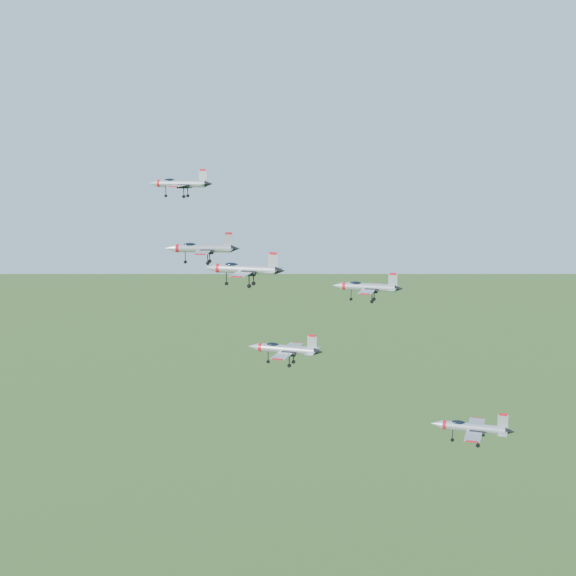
% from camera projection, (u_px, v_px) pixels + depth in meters
% --- Properties ---
extents(jet_lead, '(12.05, 10.09, 3.23)m').
position_uv_depth(jet_lead, '(179.00, 183.00, 142.14)').
color(jet_lead, '#A0A5AC').
extents(jet_left_high, '(11.27, 9.63, 3.09)m').
position_uv_depth(jet_left_high, '(201.00, 248.00, 121.49)').
color(jet_left_high, '#A0A5AC').
extents(jet_right_high, '(11.38, 9.47, 3.04)m').
position_uv_depth(jet_right_high, '(244.00, 269.00, 107.73)').
color(jet_right_high, '#A0A5AC').
extents(jet_left_low, '(11.22, 9.31, 3.00)m').
position_uv_depth(jet_left_low, '(366.00, 287.00, 124.51)').
color(jet_left_low, '#A0A5AC').
extents(jet_right_low, '(10.78, 8.91, 2.88)m').
position_uv_depth(jet_right_low, '(284.00, 349.00, 108.86)').
color(jet_right_low, '#A0A5AC').
extents(jet_trail, '(11.27, 9.32, 3.01)m').
position_uv_depth(jet_trail, '(471.00, 427.00, 108.36)').
color(jet_trail, '#A0A5AC').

